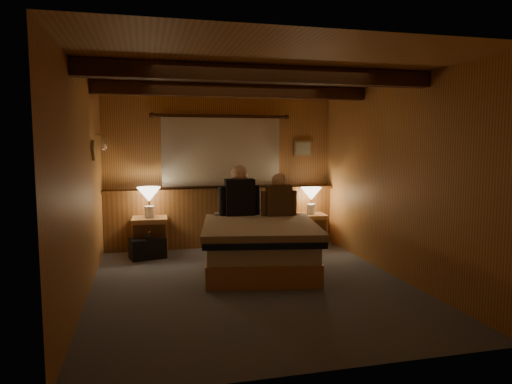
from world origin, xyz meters
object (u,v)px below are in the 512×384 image
object	(u,v)px
lamp_right	(311,195)
person_right	(279,198)
person_left	(240,195)
bed	(260,245)
lamp_left	(149,196)
duffel_bag	(148,248)
nightstand_right	(310,230)
nightstand_left	(150,236)

from	to	relation	value
lamp_right	person_right	distance (m)	0.98
person_left	lamp_right	bearing A→B (deg)	23.45
person_right	bed	bearing A→B (deg)	-123.40
lamp_left	duffel_bag	xyz separation A→B (m)	(-0.04, -0.18, -0.72)
nightstand_right	lamp_right	xyz separation A→B (m)	(0.00, -0.02, 0.56)
bed	lamp_left	size ratio (longest dim) A/B	4.50
nightstand_left	duffel_bag	xyz separation A→B (m)	(-0.04, -0.21, -0.13)
bed	nightstand_left	distance (m)	1.78
nightstand_left	lamp_left	xyz separation A→B (m)	(-0.00, -0.03, 0.59)
bed	person_left	xyz separation A→B (m)	(-0.13, 0.64, 0.59)
nightstand_left	duffel_bag	world-z (taller)	nightstand_left
nightstand_left	person_right	size ratio (longest dim) A/B	0.89
lamp_left	person_left	bearing A→B (deg)	-19.91
nightstand_right	lamp_right	size ratio (longest dim) A/B	1.18
person_right	duffel_bag	xyz separation A→B (m)	(-1.82, 0.45, -0.71)
nightstand_left	lamp_right	bearing A→B (deg)	1.89
bed	person_right	xyz separation A→B (m)	(0.40, 0.47, 0.54)
nightstand_left	lamp_right	xyz separation A→B (m)	(2.51, 0.00, 0.53)
person_left	person_right	distance (m)	0.56
nightstand_right	lamp_right	world-z (taller)	lamp_right
bed	lamp_right	xyz separation A→B (m)	(1.13, 1.13, 0.49)
bed	lamp_left	xyz separation A→B (m)	(-1.38, 1.10, 0.55)
person_left	bed	bearing A→B (deg)	-76.22
nightstand_right	duffel_bag	distance (m)	2.56
nightstand_right	lamp_right	distance (m)	0.56
lamp_left	duffel_bag	distance (m)	0.74
bed	person_left	distance (m)	0.88
duffel_bag	lamp_left	bearing A→B (deg)	63.20
person_left	nightstand_right	bearing A→B (deg)	24.12
nightstand_left	nightstand_right	world-z (taller)	nightstand_left
person_left	person_right	bearing A→B (deg)	-15.63
nightstand_right	nightstand_left	bearing A→B (deg)	-174.96
nightstand_left	person_left	size ratio (longest dim) A/B	0.76
lamp_left	lamp_right	distance (m)	2.51
nightstand_left	bed	bearing A→B (deg)	-37.44
nightstand_left	person_left	xyz separation A→B (m)	(1.25, -0.48, 0.64)
lamp_left	duffel_bag	bearing A→B (deg)	-102.21
duffel_bag	person_left	bearing A→B (deg)	-26.65
lamp_right	nightstand_right	bearing A→B (deg)	93.56
lamp_left	person_left	xyz separation A→B (m)	(1.25, -0.45, 0.04)
bed	duffel_bag	size ratio (longest dim) A/B	3.74
bed	nightstand_right	distance (m)	1.61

